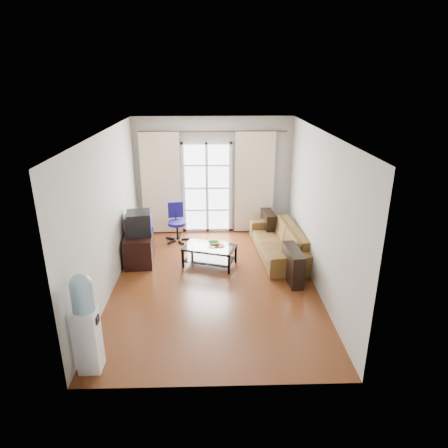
{
  "coord_description": "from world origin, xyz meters",
  "views": [
    {
      "loc": [
        -0.02,
        -6.46,
        3.57
      ],
      "look_at": [
        0.18,
        0.35,
        1.0
      ],
      "focal_mm": 32.0,
      "sensor_mm": 36.0,
      "label": 1
    }
  ],
  "objects_px": {
    "sofa": "(279,241)",
    "tv_stand": "(139,249)",
    "coffee_table": "(210,253)",
    "crt_tv": "(138,223)",
    "water_cooler": "(86,321)",
    "task_chair": "(177,230)"
  },
  "relations": [
    {
      "from": "sofa",
      "to": "tv_stand",
      "type": "bearing_deg",
      "value": -89.55
    },
    {
      "from": "tv_stand",
      "to": "crt_tv",
      "type": "distance_m",
      "value": 0.53
    },
    {
      "from": "sofa",
      "to": "task_chair",
      "type": "distance_m",
      "value": 2.34
    },
    {
      "from": "sofa",
      "to": "coffee_table",
      "type": "distance_m",
      "value": 1.49
    },
    {
      "from": "coffee_table",
      "to": "tv_stand",
      "type": "xyz_separation_m",
      "value": [
        -1.41,
        0.16,
        0.04
      ]
    },
    {
      "from": "sofa",
      "to": "water_cooler",
      "type": "distance_m",
      "value": 4.48
    },
    {
      "from": "water_cooler",
      "to": "task_chair",
      "type": "bearing_deg",
      "value": 79.6
    },
    {
      "from": "sofa",
      "to": "tv_stand",
      "type": "distance_m",
      "value": 2.85
    },
    {
      "from": "task_chair",
      "to": "water_cooler",
      "type": "relative_size",
      "value": 0.63
    },
    {
      "from": "crt_tv",
      "to": "task_chair",
      "type": "relative_size",
      "value": 0.65
    },
    {
      "from": "tv_stand",
      "to": "sofa",
      "type": "bearing_deg",
      "value": 1.0
    },
    {
      "from": "tv_stand",
      "to": "water_cooler",
      "type": "xyz_separation_m",
      "value": [
        -0.1,
        -3.1,
        0.42
      ]
    },
    {
      "from": "sofa",
      "to": "crt_tv",
      "type": "height_order",
      "value": "crt_tv"
    },
    {
      "from": "crt_tv",
      "to": "sofa",
      "type": "bearing_deg",
      "value": -5.35
    },
    {
      "from": "coffee_table",
      "to": "water_cooler",
      "type": "distance_m",
      "value": 3.33
    },
    {
      "from": "water_cooler",
      "to": "tv_stand",
      "type": "bearing_deg",
      "value": 88.0
    },
    {
      "from": "task_chair",
      "to": "water_cooler",
      "type": "bearing_deg",
      "value": -111.96
    },
    {
      "from": "tv_stand",
      "to": "task_chair",
      "type": "distance_m",
      "value": 1.31
    },
    {
      "from": "task_chair",
      "to": "coffee_table",
      "type": "bearing_deg",
      "value": -71.85
    },
    {
      "from": "coffee_table",
      "to": "tv_stand",
      "type": "height_order",
      "value": "tv_stand"
    },
    {
      "from": "sofa",
      "to": "water_cooler",
      "type": "bearing_deg",
      "value": -45.97
    },
    {
      "from": "coffee_table",
      "to": "tv_stand",
      "type": "relative_size",
      "value": 1.38
    }
  ]
}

